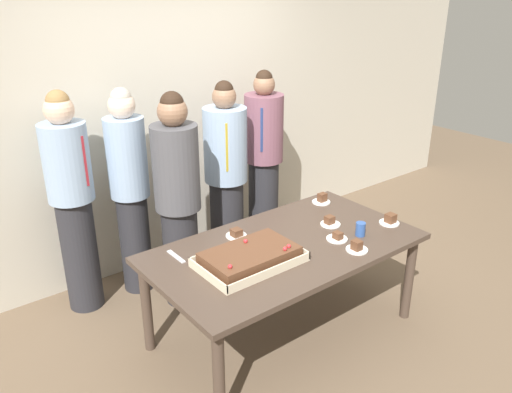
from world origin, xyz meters
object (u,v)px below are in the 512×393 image
at_px(plated_slice_center_back, 337,237).
at_px(person_serving_front, 226,176).
at_px(party_table, 285,254).
at_px(person_green_shirt_behind, 130,189).
at_px(plated_slice_near_left, 357,247).
at_px(sheet_cake, 250,257).
at_px(cake_server_utensil, 176,256).
at_px(person_far_right_suit, 72,201).
at_px(person_striped_tie_right, 264,161).
at_px(plated_slice_far_right, 236,234).
at_px(person_left_edge_reaching, 178,199).
at_px(plated_slice_far_left, 330,222).
at_px(plated_slice_center_front, 390,220).
at_px(plated_slice_near_right, 322,200).
at_px(drink_cup_nearest, 360,229).

xyz_separation_m(plated_slice_center_back, person_serving_front, (-0.09, 1.23, 0.12)).
bearing_deg(plated_slice_center_back, party_table, 154.14).
bearing_deg(person_green_shirt_behind, plated_slice_near_left, 19.72).
height_order(sheet_cake, person_green_shirt_behind, person_green_shirt_behind).
distance_m(plated_slice_center_back, cake_server_utensil, 1.13).
distance_m(cake_server_utensil, person_far_right_suit, 1.00).
distance_m(person_green_shirt_behind, person_striped_tie_right, 1.28).
relative_size(plated_slice_far_right, plated_slice_center_back, 1.00).
height_order(person_striped_tie_right, person_far_right_suit, person_far_right_suit).
bearing_deg(cake_server_utensil, person_left_edge_reaching, 57.80).
bearing_deg(plated_slice_center_back, person_far_right_suit, 133.86).
bearing_deg(plated_slice_far_left, person_left_edge_reaching, 136.65).
relative_size(party_table, person_far_right_suit, 1.09).
distance_m(plated_slice_center_back, person_striped_tie_right, 1.35).
xyz_separation_m(party_table, plated_slice_far_right, (-0.19, 0.31, 0.09)).
relative_size(plated_slice_center_front, person_left_edge_reaching, 0.09).
bearing_deg(plated_slice_center_front, plated_slice_near_left, -165.67).
bearing_deg(person_serving_front, plated_slice_near_left, 31.18).
bearing_deg(person_striped_tie_right, sheet_cake, 0.01).
bearing_deg(sheet_cake, person_serving_front, 61.82).
relative_size(party_table, plated_slice_far_right, 12.60).
relative_size(plated_slice_far_left, cake_server_utensil, 0.75).
distance_m(party_table, person_far_right_suit, 1.62).
relative_size(plated_slice_near_right, plated_slice_center_front, 1.00).
bearing_deg(plated_slice_far_right, drink_cup_nearest, -36.79).
height_order(drink_cup_nearest, person_far_right_suit, person_far_right_suit).
distance_m(sheet_cake, plated_slice_far_right, 0.39).
xyz_separation_m(plated_slice_center_front, person_left_edge_reaching, (-1.20, 1.05, 0.13)).
xyz_separation_m(plated_slice_center_front, person_striped_tie_right, (-0.13, 1.35, 0.13)).
height_order(plated_slice_center_back, cake_server_utensil, plated_slice_center_back).
xyz_separation_m(plated_slice_near_left, person_green_shirt_behind, (-0.89, 1.58, 0.14)).
bearing_deg(person_striped_tie_right, cake_server_utensil, -17.91).
bearing_deg(person_far_right_suit, cake_server_utensil, -7.46).
relative_size(plated_slice_far_left, person_far_right_suit, 0.09).
height_order(sheet_cake, plated_slice_center_front, sheet_cake).
bearing_deg(person_far_right_suit, party_table, 11.83).
xyz_separation_m(cake_server_utensil, person_serving_front, (0.93, 0.75, 0.13)).
relative_size(sheet_cake, person_left_edge_reaching, 0.39).
xyz_separation_m(plated_slice_far_left, person_striped_tie_right, (0.24, 1.08, 0.14)).
height_order(person_serving_front, person_green_shirt_behind, person_green_shirt_behind).
xyz_separation_m(plated_slice_far_left, person_left_edge_reaching, (-0.83, 0.79, 0.14)).
height_order(person_serving_front, person_striped_tie_right, person_striped_tie_right).
bearing_deg(person_left_edge_reaching, sheet_cake, 0.01).
bearing_deg(cake_server_utensil, plated_slice_center_back, -25.42).
height_order(plated_slice_far_right, plated_slice_center_front, plated_slice_center_front).
height_order(party_table, person_serving_front, person_serving_front).
relative_size(sheet_cake, plated_slice_center_front, 4.42).
xyz_separation_m(party_table, cake_server_utensil, (-0.68, 0.32, 0.08)).
bearing_deg(drink_cup_nearest, plated_slice_far_right, 143.21).
relative_size(plated_slice_near_right, plated_slice_center_back, 1.00).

